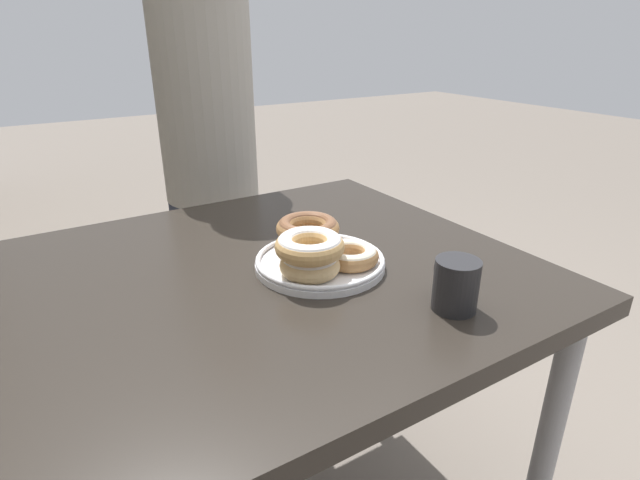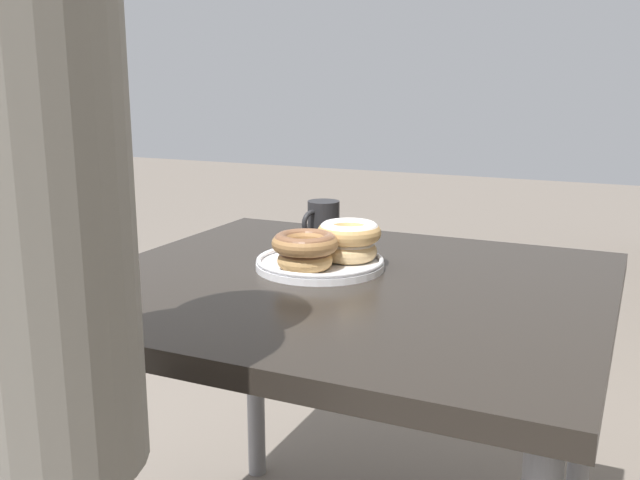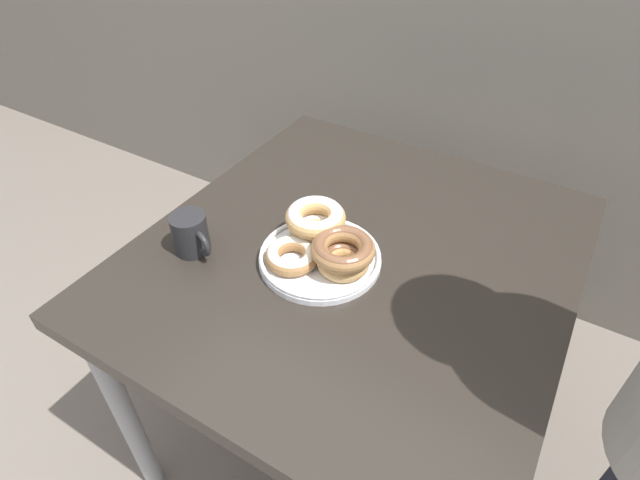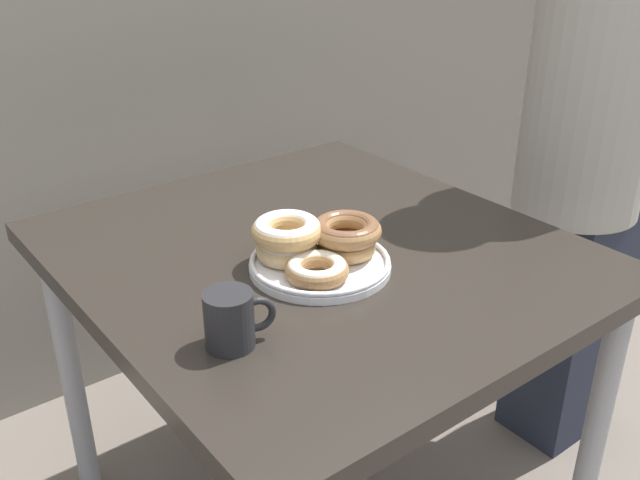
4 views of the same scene
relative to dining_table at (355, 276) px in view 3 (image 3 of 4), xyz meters
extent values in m
cube|color=#28231E|center=(0.00, 0.00, 0.06)|extent=(0.91, 0.99, 0.04)
cylinder|color=#99999E|center=(-0.39, -0.43, -0.31)|extent=(0.05, 0.05, 0.70)
cylinder|color=#99999E|center=(-0.39, 0.43, -0.31)|extent=(0.05, 0.05, 0.70)
cylinder|color=#99999E|center=(0.39, 0.43, -0.31)|extent=(0.05, 0.05, 0.70)
cylinder|color=white|center=(-0.05, -0.07, 0.09)|extent=(0.26, 0.26, 0.01)
torus|color=white|center=(-0.05, -0.07, 0.10)|extent=(0.26, 0.26, 0.01)
torus|color=tan|center=(0.01, -0.08, 0.11)|extent=(0.15, 0.15, 0.03)
torus|color=brown|center=(0.01, -0.08, 0.12)|extent=(0.14, 0.14, 0.03)
torus|color=#D6B27A|center=(-0.09, -0.03, 0.11)|extent=(0.14, 0.14, 0.04)
torus|color=white|center=(-0.09, -0.03, 0.12)|extent=(0.13, 0.13, 0.03)
torus|color=#9E7042|center=(-0.09, -0.12, 0.11)|extent=(0.14, 0.14, 0.03)
torus|color=silver|center=(-0.09, -0.12, 0.12)|extent=(0.13, 0.13, 0.03)
torus|color=#9E7042|center=(0.01, -0.08, 0.15)|extent=(0.18, 0.18, 0.03)
torus|color=brown|center=(0.01, -0.08, 0.15)|extent=(0.17, 0.17, 0.03)
torus|color=tan|center=(-0.09, -0.03, 0.15)|extent=(0.19, 0.19, 0.04)
torus|color=white|center=(-0.09, -0.03, 0.16)|extent=(0.17, 0.17, 0.03)
cylinder|color=#232326|center=(-0.31, -0.18, 0.13)|extent=(0.08, 0.08, 0.09)
cylinder|color=#382114|center=(-0.31, -0.18, 0.17)|extent=(0.06, 0.06, 0.00)
torus|color=#232326|center=(-0.27, -0.20, 0.13)|extent=(0.06, 0.03, 0.06)
camera|label=1|loc=(-0.82, 0.41, 0.53)|focal=28.00mm
camera|label=2|loc=(1.23, 0.52, 0.46)|focal=40.00mm
camera|label=3|loc=(0.36, -0.75, 0.81)|focal=28.00mm
camera|label=4|loc=(-0.76, -0.99, 0.71)|focal=40.00mm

